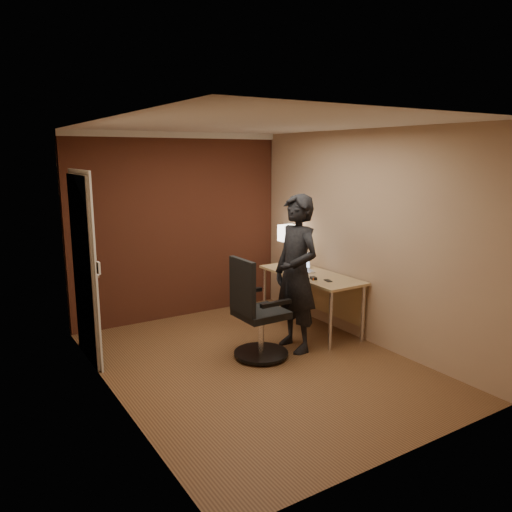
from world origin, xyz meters
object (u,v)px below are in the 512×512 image
(desk, at_px, (315,283))
(desk_lamp, at_px, (289,234))
(office_chair, at_px, (256,316))
(mouse, at_px, (313,278))
(phone, at_px, (328,281))
(laptop, at_px, (299,266))
(person, at_px, (296,274))

(desk, bearing_deg, desk_lamp, 87.40)
(desk, height_order, office_chair, office_chair)
(mouse, bearing_deg, desk_lamp, 90.85)
(desk_lamp, distance_m, phone, 1.13)
(desk_lamp, relative_size, laptop, 1.35)
(mouse, bearing_deg, desk, 64.26)
(office_chair, height_order, person, person)
(person, bearing_deg, mouse, 115.11)
(laptop, relative_size, mouse, 3.96)
(desk_lamp, bearing_deg, desk, -92.60)
(desk_lamp, bearing_deg, person, -121.65)
(laptop, bearing_deg, desk_lamp, 72.21)
(laptop, height_order, mouse, laptop)
(office_chair, bearing_deg, desk, 20.71)
(desk, bearing_deg, office_chair, -159.29)
(office_chair, relative_size, person, 0.62)
(laptop, bearing_deg, mouse, -105.30)
(desk_lamp, xyz_separation_m, mouse, (-0.26, -0.89, -0.40))
(desk_lamp, relative_size, phone, 4.65)
(mouse, bearing_deg, laptop, 92.09)
(laptop, bearing_deg, phone, -92.30)
(desk, relative_size, phone, 13.04)
(desk_lamp, xyz_separation_m, person, (-0.67, -1.08, -0.25))
(office_chair, bearing_deg, desk_lamp, 41.86)
(office_chair, distance_m, person, 0.67)
(mouse, bearing_deg, person, -136.87)
(phone, bearing_deg, mouse, 136.18)
(desk, bearing_deg, person, -145.11)
(desk, distance_m, laptop, 0.30)
(person, bearing_deg, desk_lamp, 147.71)
(laptop, xyz_separation_m, phone, (-0.02, -0.61, -0.06))
(desk, xyz_separation_m, phone, (-0.14, -0.41, 0.13))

